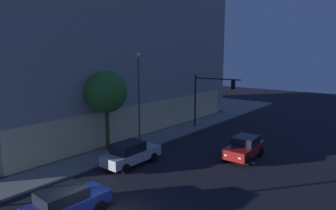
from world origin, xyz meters
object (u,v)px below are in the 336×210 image
at_px(car_blue, 66,202).
at_px(car_red, 244,147).
at_px(sidewalk_tree, 106,92).
at_px(traffic_light_far_corner, 209,92).
at_px(modern_building, 84,43).
at_px(car_silver, 131,153).
at_px(street_lamp_sidewalk, 139,88).

xyz_separation_m(car_blue, car_red, (13.53, -3.22, 0.07)).
relative_size(sidewalk_tree, car_blue, 1.57).
bearing_deg(traffic_light_far_corner, car_blue, -169.78).
bearing_deg(modern_building, traffic_light_far_corner, -68.22).
bearing_deg(car_blue, car_red, -13.40).
bearing_deg(modern_building, sidewalk_tree, -118.50).
bearing_deg(car_red, car_silver, 138.42).
relative_size(modern_building, sidewalk_tree, 4.73).
relative_size(modern_building, car_red, 7.24).
xyz_separation_m(street_lamp_sidewalk, sidewalk_tree, (-2.45, 1.29, -0.18)).
bearing_deg(sidewalk_tree, car_blue, -141.38).
bearing_deg(car_blue, car_silver, 20.63).
relative_size(street_lamp_sidewalk, car_blue, 1.91).
xyz_separation_m(car_blue, car_silver, (6.95, 2.62, 0.09)).
height_order(modern_building, car_blue, modern_building).
distance_m(traffic_light_far_corner, car_silver, 12.80).
relative_size(sidewalk_tree, car_silver, 1.41).
xyz_separation_m(modern_building, sidewalk_tree, (-5.97, -10.99, -4.30)).
height_order(sidewalk_tree, car_silver, sidewalk_tree).
relative_size(street_lamp_sidewalk, car_red, 1.86).
xyz_separation_m(sidewalk_tree, car_red, (5.69, -9.48, -4.14)).
bearing_deg(car_blue, sidewalk_tree, 38.62).
distance_m(traffic_light_far_corner, car_red, 9.42).
distance_m(modern_building, traffic_light_far_corner, 15.71).
height_order(modern_building, street_lamp_sidewalk, modern_building).
bearing_deg(car_silver, street_lamp_sidewalk, 35.24).
xyz_separation_m(street_lamp_sidewalk, car_blue, (-10.28, -4.97, -4.39)).
xyz_separation_m(traffic_light_far_corner, car_blue, (-19.30, -3.48, -3.30)).
height_order(car_blue, car_red, car_red).
height_order(street_lamp_sidewalk, car_red, street_lamp_sidewalk).
relative_size(car_blue, car_red, 0.98).
bearing_deg(car_silver, car_red, -41.58).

